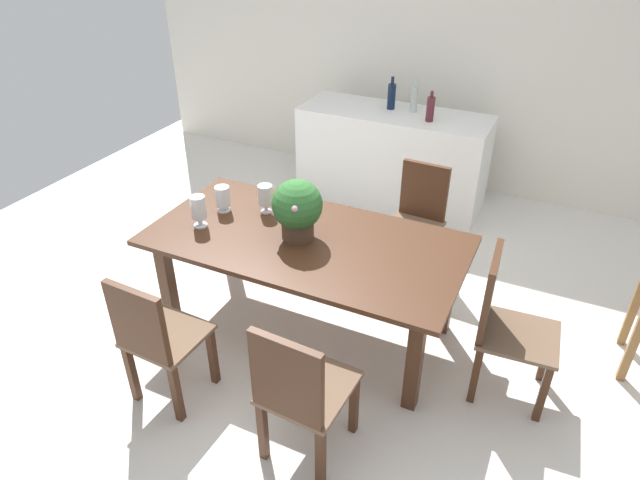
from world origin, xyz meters
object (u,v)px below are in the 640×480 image
Objects in this scene: flower_centerpiece at (297,208)px; wine_bottle_amber at (430,109)px; dining_table at (306,251)px; wine_glass at (299,200)px; chair_near_right at (299,390)px; chair_foot_end at (503,321)px; kitchen_counter at (392,158)px; chair_far_right at (417,218)px; crystal_vase_right at (198,209)px; crystal_vase_left at (223,197)px; wine_bottle_tall at (414,99)px; chair_near_left at (155,337)px; wine_bottle_green at (392,96)px; crystal_vase_center_near at (265,196)px.

flower_centerpiece is 2.05m from wine_bottle_amber.
dining_table is 0.40m from wine_glass.
chair_near_right is at bearing -85.62° from wine_bottle_amber.
dining_table is at bearing -62.15° from chair_near_right.
chair_foot_end is at bearing -10.95° from wine_glass.
kitchen_counter is 6.58× the size of wine_bottle_amber.
chair_far_right is at bearing -62.08° from kitchen_counter.
crystal_vase_left is at bearing 84.89° from crystal_vase_right.
kitchen_counter is at bearing -150.52° from wine_bottle_tall.
chair_foot_end reaches higher than chair_far_right.
flower_centerpiece is at bearing -174.89° from dining_table.
flower_centerpiece is 0.68m from crystal_vase_right.
kitchen_counter is (0.35, 3.10, -0.05)m from chair_near_left.
chair_foot_end is 1.43m from flower_centerpiece.
crystal_vase_left is 2.15m from kitchen_counter.
flower_centerpiece is at bearing -7.93° from crystal_vase_left.
kitchen_counter is (0.57, 2.03, -0.39)m from crystal_vase_left.
chair_near_left is at bearing -73.41° from crystal_vase_right.
wine_glass is (-1.50, 0.29, 0.33)m from chair_foot_end.
wine_bottle_amber is (0.43, -0.17, -0.01)m from wine_bottle_green.
chair_near_right is (0.93, -0.01, 0.01)m from chair_near_left.
dining_table is 13.91× the size of wine_glass.
wine_bottle_amber reaches higher than chair_near_right.
flower_centerpiece reaches higher than wine_glass.
crystal_vase_center_near is at bearing -98.53° from kitchen_counter.
chair_near_right is 4.18× the size of crystal_vase_right.
wine_bottle_green reaches higher than crystal_vase_center_near.
crystal_vase_left is at bearing -158.46° from crystal_vase_center_near.
chair_foot_end is at bearing -2.59° from crystal_vase_left.
chair_far_right is 3.02× the size of wine_bottle_green.
chair_foot_end is 6.43× the size of wine_glass.
chair_far_right is 0.98× the size of chair_near_right.
crystal_vase_center_near is 1.94m from wine_bottle_amber.
chair_near_left is at bearing -78.26° from crystal_vase_left.
crystal_vase_right is (-0.66, -0.16, -0.08)m from flower_centerpiece.
chair_near_left is at bearing -115.55° from dining_table.
wine_bottle_tall reaches higher than wine_bottle_amber.
wine_bottle_green is at bearing 121.96° from chair_far_right.
chair_near_right is (0.46, -1.00, -0.13)m from dining_table.
chair_far_right is at bearing 42.14° from crystal_vase_center_near.
crystal_vase_left is at bearing -103.28° from wine_bottle_green.
wine_bottle_green is (-0.19, 2.19, 0.40)m from dining_table.
wine_bottle_green is (-0.67, 1.20, 0.54)m from chair_far_right.
wine_bottle_tall is at bearing -96.48° from chair_near_left.
wine_bottle_green reaches higher than chair_near_right.
chair_foot_end is at bearing -6.70° from crystal_vase_center_near.
chair_near_right is 3.07m from wine_bottle_amber.
wine_bottle_green reaches higher than wine_glass.
wine_bottle_green is at bearing 90.01° from wine_glass.
wine_bottle_amber is (0.92, 1.94, 0.18)m from crystal_vase_left.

